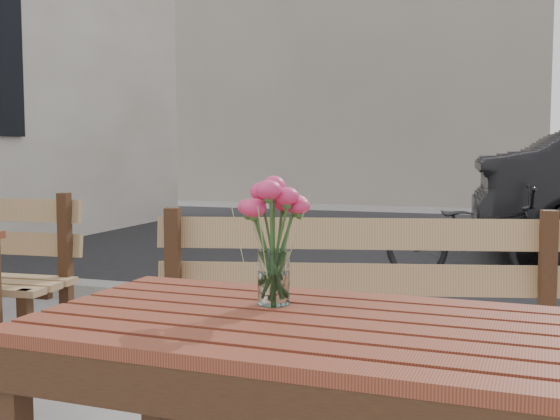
# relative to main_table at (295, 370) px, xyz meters

# --- Properties ---
(street) EXTENTS (30.00, 8.12, 0.12)m
(street) POSITION_rel_main_table_xyz_m (0.04, 5.15, -0.61)
(street) COLOR black
(street) RESTS_ON ground
(backdrop_buildings) EXTENTS (15.50, 4.00, 8.00)m
(backdrop_buildings) POSITION_rel_main_table_xyz_m (0.21, 14.48, 2.96)
(backdrop_buildings) COLOR gray
(backdrop_buildings) RESTS_ON ground
(main_table) EXTENTS (1.27, 0.77, 0.77)m
(main_table) POSITION_rel_main_table_xyz_m (0.00, 0.00, 0.00)
(main_table) COLOR #5D2918
(main_table) RESTS_ON ground
(main_bench) EXTENTS (1.62, 0.83, 0.97)m
(main_bench) POSITION_rel_main_table_xyz_m (-0.06, 0.95, -0.06)
(main_bench) COLOR #9D7651
(main_bench) RESTS_ON ground
(main_vase) EXTENTS (0.18, 0.18, 0.33)m
(main_vase) POSITION_rel_main_table_xyz_m (-0.10, 0.13, 0.33)
(main_vase) COLOR white
(main_vase) RESTS_ON main_table
(bicycle) EXTENTS (1.67, 0.74, 0.85)m
(bicycle) POSITION_rel_main_table_xyz_m (0.18, 4.81, -0.22)
(bicycle) COLOR black
(bicycle) RESTS_ON ground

